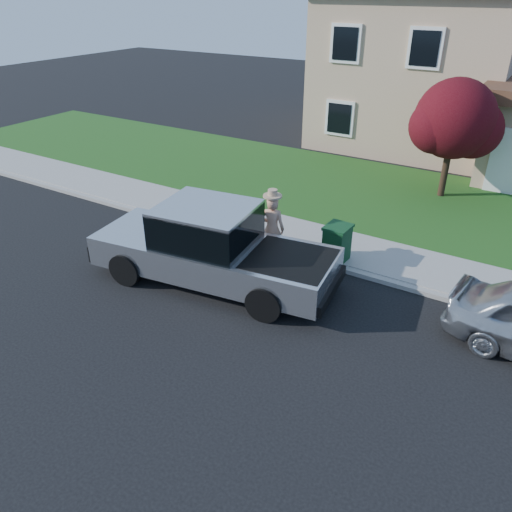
# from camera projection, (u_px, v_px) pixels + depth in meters

# --- Properties ---
(ground) EXTENTS (80.00, 80.00, 0.00)m
(ground) POSITION_uv_depth(u_px,v_px,m) (215.00, 300.00, 12.09)
(ground) COLOR black
(ground) RESTS_ON ground
(curb) EXTENTS (40.00, 0.20, 0.12)m
(curb) POSITION_uv_depth(u_px,v_px,m) (306.00, 259.00, 13.77)
(curb) COLOR gray
(curb) RESTS_ON ground
(sidewalk) EXTENTS (40.00, 2.00, 0.15)m
(sidewalk) POSITION_uv_depth(u_px,v_px,m) (322.00, 243.00, 14.59)
(sidewalk) COLOR gray
(sidewalk) RESTS_ON ground
(lawn) EXTENTS (40.00, 7.00, 0.10)m
(lawn) POSITION_uv_depth(u_px,v_px,m) (375.00, 195.00, 17.96)
(lawn) COLOR #17501B
(lawn) RESTS_ON ground
(house) EXTENTS (14.00, 11.30, 6.85)m
(house) POSITION_uv_depth(u_px,v_px,m) (451.00, 75.00, 22.22)
(house) COLOR tan
(house) RESTS_ON ground
(pickup_truck) EXTENTS (6.48, 2.91, 2.06)m
(pickup_truck) POSITION_uv_depth(u_px,v_px,m) (212.00, 248.00, 12.38)
(pickup_truck) COLOR black
(pickup_truck) RESTS_ON ground
(woman) EXTENTS (0.78, 0.62, 2.07)m
(woman) POSITION_uv_depth(u_px,v_px,m) (272.00, 228.00, 13.38)
(woman) COLOR tan
(woman) RESTS_ON ground
(ornamental_tree) EXTENTS (2.93, 2.64, 4.02)m
(ornamental_tree) POSITION_uv_depth(u_px,v_px,m) (456.00, 123.00, 16.56)
(ornamental_tree) COLOR black
(ornamental_tree) RESTS_ON lawn
(trash_bin) EXTENTS (0.66, 0.75, 1.02)m
(trash_bin) POSITION_uv_depth(u_px,v_px,m) (337.00, 243.00, 13.26)
(trash_bin) COLOR #103B1C
(trash_bin) RESTS_ON sidewalk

